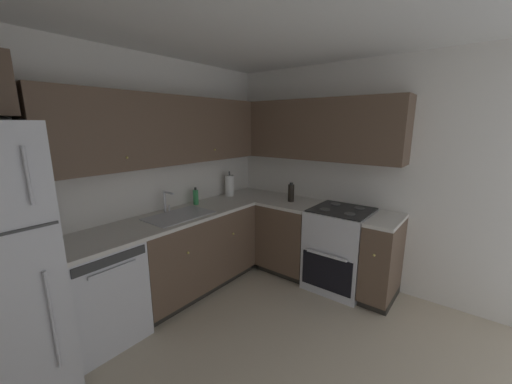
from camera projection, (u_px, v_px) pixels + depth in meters
ground_plane at (278, 373)px, 2.21m from camera, size 3.44×3.40×0.02m
wall_back at (137, 182)px, 2.98m from camera, size 3.54×0.05×2.46m
wall_right at (368, 177)px, 3.28m from camera, size 0.05×3.50×2.46m
dishwasher at (98, 292)px, 2.48m from camera, size 0.60×0.63×0.86m
lower_cabinets_back at (193, 252)px, 3.27m from camera, size 1.43×0.62×0.86m
countertop_back at (191, 213)px, 3.17m from camera, size 2.64×0.60×0.03m
lower_cabinets_right at (315, 244)px, 3.48m from camera, size 0.62×1.55×0.86m
countertop_right at (316, 207)px, 3.38m from camera, size 0.60×1.55×0.03m
oven_range at (340, 248)px, 3.31m from camera, size 0.68×0.62×1.04m
upper_cabinets_back at (165, 130)px, 2.94m from camera, size 2.32×0.34×0.67m
upper_cabinets_right at (309, 130)px, 3.42m from camera, size 0.32×2.10×0.67m
sink at (179, 220)px, 3.02m from camera, size 0.65×0.40×0.10m
faucet at (166, 200)px, 3.11m from camera, size 0.07×0.16×0.23m
soap_bottle at (196, 197)px, 3.43m from camera, size 0.06×0.06×0.20m
paper_towel_roll at (230, 186)px, 3.83m from camera, size 0.11×0.11×0.33m
oil_bottle at (291, 193)px, 3.56m from camera, size 0.07×0.07×0.23m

